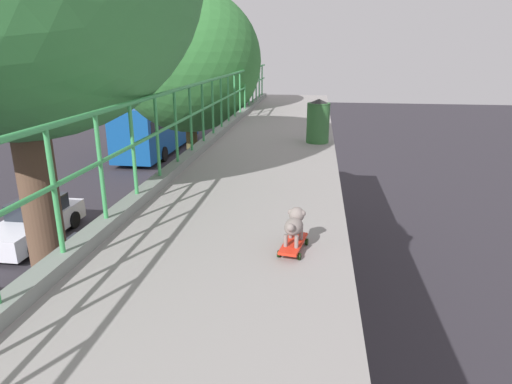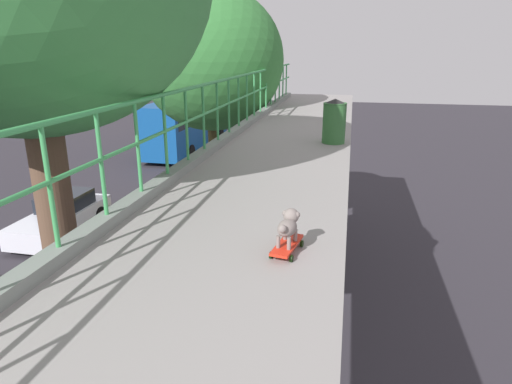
# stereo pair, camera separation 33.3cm
# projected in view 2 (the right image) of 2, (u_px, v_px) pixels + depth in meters

# --- Properties ---
(car_silver_fifth) EXTENTS (1.80, 4.11, 1.47)m
(car_silver_fifth) POSITION_uv_depth(u_px,v_px,m) (109.00, 262.00, 13.43)
(car_silver_fifth) COLOR #AEB2BB
(car_silver_fifth) RESTS_ON ground
(car_white_sixth) EXTENTS (1.81, 4.49, 1.51)m
(car_white_sixth) POSITION_uv_depth(u_px,v_px,m) (62.00, 216.00, 17.14)
(car_white_sixth) COLOR silver
(car_white_sixth) RESTS_ON ground
(car_yellow_cab_seventh) EXTENTS (1.81, 4.37, 1.44)m
(car_yellow_cab_seventh) POSITION_uv_depth(u_px,v_px,m) (186.00, 196.00, 19.66)
(car_yellow_cab_seventh) COLOR gold
(car_yellow_cab_seventh) RESTS_ON ground
(city_bus) EXTENTS (2.75, 10.85, 3.53)m
(city_bus) POSITION_uv_depth(u_px,v_px,m) (188.00, 121.00, 31.20)
(city_bus) COLOR navy
(city_bus) RESTS_ON ground
(roadside_tree_far) EXTENTS (4.51, 4.51, 8.69)m
(roadside_tree_far) POSITION_uv_depth(u_px,v_px,m) (211.00, 61.00, 13.85)
(roadside_tree_far) COLOR #484023
(roadside_tree_far) RESTS_ON ground
(toy_skateboard) EXTENTS (0.27, 0.53, 0.09)m
(toy_skateboard) POSITION_uv_depth(u_px,v_px,m) (287.00, 245.00, 4.05)
(toy_skateboard) COLOR red
(toy_skateboard) RESTS_ON overpass_deck
(small_dog) EXTENTS (0.21, 0.39, 0.31)m
(small_dog) POSITION_uv_depth(u_px,v_px,m) (288.00, 224.00, 4.01)
(small_dog) COLOR slate
(small_dog) RESTS_ON toy_skateboard
(litter_bin) EXTENTS (0.46, 0.46, 0.86)m
(litter_bin) POSITION_uv_depth(u_px,v_px,m) (334.00, 121.00, 8.64)
(litter_bin) COLOR #316733
(litter_bin) RESTS_ON overpass_deck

